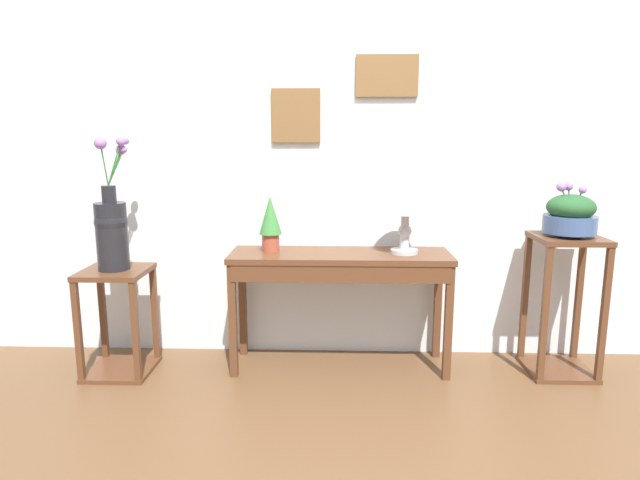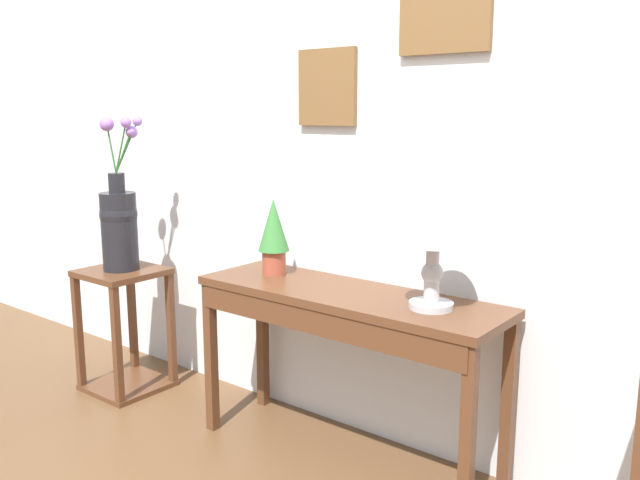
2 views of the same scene
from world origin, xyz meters
The scene contains 6 objects.
back_wall_with_art centered at (0.00, 1.45, 1.40)m, with size 9.00×0.13×2.80m.
console_table centered at (-0.13, 1.13, 0.64)m, with size 1.34×0.41×0.73m.
table_lamp centered at (0.26, 1.16, 1.05)m, with size 0.28×0.28×0.44m.
potted_plant_on_console centered at (-0.55, 1.19, 0.92)m, with size 0.14×0.14×0.34m.
pedestal_stand_left centered at (-1.47, 1.03, 0.33)m, with size 0.38×0.38×0.65m.
flower_vase_tall_left centered at (-1.47, 1.03, 0.91)m, with size 0.21×0.20×0.78m.
Camera 2 is at (1.41, -0.97, 1.45)m, focal length 37.39 mm.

